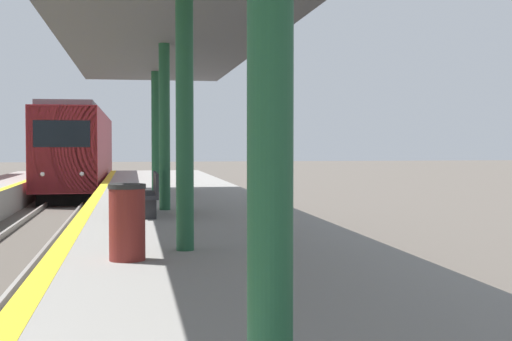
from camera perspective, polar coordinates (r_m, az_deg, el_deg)
name	(u,v)px	position (r m, az deg, el deg)	size (l,w,h in m)	color
train	(80,150)	(38.77, -13.87, 1.59)	(2.71, 20.35, 4.28)	black
station_canopy	(172,19)	(13.64, -6.76, 11.98)	(4.72, 25.59, 4.05)	#1E5133
trash_bin	(127,222)	(9.52, -10.27, -4.07)	(0.50, 0.50, 1.00)	maroon
bench	(150,192)	(15.38, -8.47, -1.75)	(0.44, 1.87, 0.92)	#28282D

